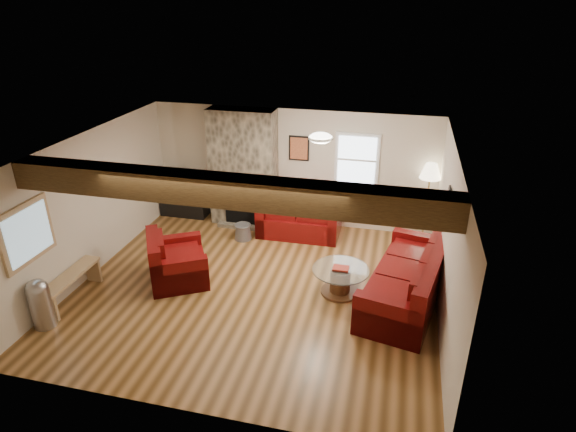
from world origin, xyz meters
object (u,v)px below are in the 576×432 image
object	(u,v)px
sofa_three	(407,275)
armchair_red	(177,258)
loveseat	(300,214)
floor_lamp	(430,175)
tv_cabinet	(185,204)
television	(183,183)
coffee_table	(340,281)

from	to	relation	value
sofa_three	armchair_red	world-z (taller)	sofa_three
loveseat	floor_lamp	world-z (taller)	floor_lamp
loveseat	tv_cabinet	world-z (taller)	loveseat
armchair_red	floor_lamp	size ratio (longest dim) A/B	0.66
television	floor_lamp	size ratio (longest dim) A/B	0.54
television	floor_lamp	bearing A→B (deg)	0.22
sofa_three	tv_cabinet	world-z (taller)	sofa_three
tv_cabinet	floor_lamp	bearing A→B (deg)	0.22
coffee_table	floor_lamp	world-z (taller)	floor_lamp
floor_lamp	coffee_table	bearing A→B (deg)	-120.54
tv_cabinet	television	xyz separation A→B (m)	(0.00, 0.00, 0.52)
tv_cabinet	floor_lamp	xyz separation A→B (m)	(5.25, 0.02, 1.13)
coffee_table	television	world-z (taller)	television
sofa_three	armchair_red	bearing A→B (deg)	-73.96
loveseat	coffee_table	xyz separation A→B (m)	(1.14, -2.02, -0.21)
coffee_table	loveseat	bearing A→B (deg)	119.33
loveseat	coffee_table	distance (m)	2.33
floor_lamp	tv_cabinet	bearing A→B (deg)	-179.78
sofa_three	floor_lamp	distance (m)	2.50
armchair_red	television	world-z (taller)	television
loveseat	coffee_table	world-z (taller)	loveseat
coffee_table	television	size ratio (longest dim) A/B	1.07
loveseat	coffee_table	bearing A→B (deg)	-61.46
loveseat	floor_lamp	xyz separation A→B (m)	(2.52, 0.32, 0.95)
armchair_red	tv_cabinet	xyz separation A→B (m)	(-1.04, 2.56, -0.17)
floor_lamp	television	bearing A→B (deg)	-179.78
tv_cabinet	floor_lamp	size ratio (longest dim) A/B	0.64
television	floor_lamp	distance (m)	5.29
armchair_red	television	distance (m)	2.78
loveseat	armchair_red	distance (m)	2.82
armchair_red	loveseat	bearing A→B (deg)	-67.08
tv_cabinet	floor_lamp	world-z (taller)	floor_lamp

